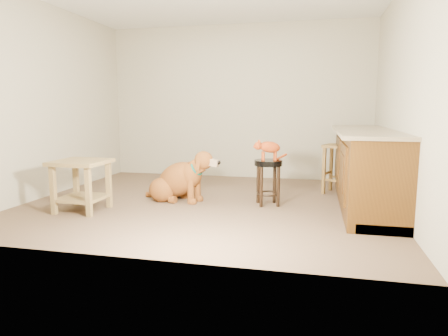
% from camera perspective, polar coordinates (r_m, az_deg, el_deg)
% --- Properties ---
extents(floor, '(4.50, 4.00, 0.01)m').
position_cam_1_polar(floor, '(5.15, -2.36, -4.92)').
color(floor, brown).
rests_on(floor, ground).
extents(room_shell, '(4.54, 4.04, 2.62)m').
position_cam_1_polar(room_shell, '(5.03, -2.49, 13.98)').
color(room_shell, '#ABA48A').
rests_on(room_shell, ground).
extents(cabinet_run, '(0.70, 2.56, 0.94)m').
position_cam_1_polar(cabinet_run, '(5.22, 19.59, -0.31)').
color(cabinet_run, '#45280C').
rests_on(cabinet_run, ground).
extents(padded_stool, '(0.37, 0.37, 0.57)m').
position_cam_1_polar(padded_stool, '(4.97, 6.33, -0.74)').
color(padded_stool, black).
rests_on(padded_stool, ground).
extents(wood_stool, '(0.48, 0.48, 0.69)m').
position_cam_1_polar(wood_stool, '(5.85, 15.96, -0.03)').
color(wood_stool, brown).
rests_on(wood_stool, ground).
extents(side_table, '(0.58, 0.58, 0.60)m').
position_cam_1_polar(side_table, '(4.94, -19.69, -1.31)').
color(side_table, olive).
rests_on(side_table, ground).
extents(golden_retriever, '(1.10, 0.61, 0.71)m').
position_cam_1_polar(golden_retriever, '(5.22, -6.43, -1.80)').
color(golden_retriever, brown).
rests_on(golden_retriever, ground).
extents(tabby_kitten, '(0.41, 0.27, 0.28)m').
position_cam_1_polar(tabby_kitten, '(4.93, 6.27, 2.90)').
color(tabby_kitten, '#8D310E').
rests_on(tabby_kitten, padded_stool).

